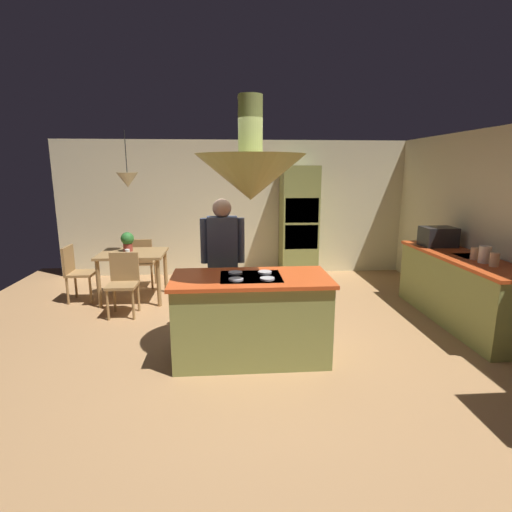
{
  "coord_description": "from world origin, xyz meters",
  "views": [
    {
      "loc": [
        -0.25,
        -4.21,
        2.01
      ],
      "look_at": [
        0.1,
        0.4,
        1.0
      ],
      "focal_mm": 27.79,
      "sensor_mm": 36.0,
      "label": 1
    }
  ],
  "objects_px": {
    "chair_facing_island": "(123,279)",
    "oven_tower": "(299,223)",
    "cup_on_table": "(127,252)",
    "canister_flour": "(494,260)",
    "kitchen_island": "(251,317)",
    "person_at_island": "(223,258)",
    "dining_table": "(133,259)",
    "canister_tea": "(475,254)",
    "chair_by_back_wall": "(142,259)",
    "chair_at_corner": "(76,269)",
    "potted_plant_on_table": "(127,241)",
    "canister_sugar": "(485,254)",
    "microwave_on_counter": "(438,237)"
  },
  "relations": [
    {
      "from": "kitchen_island",
      "to": "microwave_on_counter",
      "type": "bearing_deg",
      "value": 27.58
    },
    {
      "from": "cup_on_table",
      "to": "canister_tea",
      "type": "relative_size",
      "value": 0.6
    },
    {
      "from": "dining_table",
      "to": "chair_at_corner",
      "type": "bearing_deg",
      "value": -180.0
    },
    {
      "from": "chair_at_corner",
      "to": "canister_tea",
      "type": "distance_m",
      "value": 5.64
    },
    {
      "from": "chair_facing_island",
      "to": "potted_plant_on_table",
      "type": "relative_size",
      "value": 2.9
    },
    {
      "from": "dining_table",
      "to": "potted_plant_on_table",
      "type": "height_order",
      "value": "potted_plant_on_table"
    },
    {
      "from": "cup_on_table",
      "to": "microwave_on_counter",
      "type": "xyz_separation_m",
      "value": [
        4.56,
        -0.41,
        0.25
      ]
    },
    {
      "from": "oven_tower",
      "to": "canister_tea",
      "type": "height_order",
      "value": "oven_tower"
    },
    {
      "from": "oven_tower",
      "to": "dining_table",
      "type": "relative_size",
      "value": 2.1
    },
    {
      "from": "potted_plant_on_table",
      "to": "oven_tower",
      "type": "bearing_deg",
      "value": 19.89
    },
    {
      "from": "dining_table",
      "to": "microwave_on_counter",
      "type": "xyz_separation_m",
      "value": [
        4.54,
        -0.62,
        0.4
      ]
    },
    {
      "from": "cup_on_table",
      "to": "canister_flour",
      "type": "xyz_separation_m",
      "value": [
        4.56,
        -1.66,
        0.19
      ]
    },
    {
      "from": "chair_facing_island",
      "to": "cup_on_table",
      "type": "relative_size",
      "value": 9.67
    },
    {
      "from": "oven_tower",
      "to": "person_at_island",
      "type": "bearing_deg",
      "value": -118.63
    },
    {
      "from": "chair_by_back_wall",
      "to": "microwave_on_counter",
      "type": "height_order",
      "value": "microwave_on_counter"
    },
    {
      "from": "oven_tower",
      "to": "potted_plant_on_table",
      "type": "height_order",
      "value": "oven_tower"
    },
    {
      "from": "canister_flour",
      "to": "potted_plant_on_table",
      "type": "bearing_deg",
      "value": 156.96
    },
    {
      "from": "kitchen_island",
      "to": "person_at_island",
      "type": "xyz_separation_m",
      "value": [
        -0.3,
        0.68,
        0.5
      ]
    },
    {
      "from": "kitchen_island",
      "to": "oven_tower",
      "type": "relative_size",
      "value": 0.8
    },
    {
      "from": "dining_table",
      "to": "canister_flour",
      "type": "bearing_deg",
      "value": -22.38
    },
    {
      "from": "person_at_island",
      "to": "chair_by_back_wall",
      "type": "height_order",
      "value": "person_at_island"
    },
    {
      "from": "dining_table",
      "to": "chair_at_corner",
      "type": "relative_size",
      "value": 1.14
    },
    {
      "from": "oven_tower",
      "to": "potted_plant_on_table",
      "type": "bearing_deg",
      "value": -160.11
    },
    {
      "from": "dining_table",
      "to": "canister_tea",
      "type": "bearing_deg",
      "value": -18.39
    },
    {
      "from": "oven_tower",
      "to": "cup_on_table",
      "type": "xyz_separation_m",
      "value": [
        -2.82,
        -1.35,
        -0.23
      ]
    },
    {
      "from": "chair_facing_island",
      "to": "chair_at_corner",
      "type": "distance_m",
      "value": 1.08
    },
    {
      "from": "canister_sugar",
      "to": "microwave_on_counter",
      "type": "xyz_separation_m",
      "value": [
        0.0,
        1.07,
        0.04
      ]
    },
    {
      "from": "person_at_island",
      "to": "canister_tea",
      "type": "distance_m",
      "value": 3.14
    },
    {
      "from": "oven_tower",
      "to": "canister_sugar",
      "type": "bearing_deg",
      "value": -58.44
    },
    {
      "from": "potted_plant_on_table",
      "to": "cup_on_table",
      "type": "height_order",
      "value": "potted_plant_on_table"
    },
    {
      "from": "person_at_island",
      "to": "chair_at_corner",
      "type": "bearing_deg",
      "value": 148.12
    },
    {
      "from": "canister_sugar",
      "to": "dining_table",
      "type": "bearing_deg",
      "value": 159.59
    },
    {
      "from": "chair_facing_island",
      "to": "canister_tea",
      "type": "xyz_separation_m",
      "value": [
        4.54,
        -0.88,
        0.48
      ]
    },
    {
      "from": "person_at_island",
      "to": "chair_by_back_wall",
      "type": "relative_size",
      "value": 1.93
    },
    {
      "from": "cup_on_table",
      "to": "canister_flour",
      "type": "distance_m",
      "value": 4.86
    },
    {
      "from": "kitchen_island",
      "to": "chair_at_corner",
      "type": "distance_m",
      "value": 3.32
    },
    {
      "from": "kitchen_island",
      "to": "dining_table",
      "type": "bearing_deg",
      "value": 128.99
    },
    {
      "from": "canister_flour",
      "to": "dining_table",
      "type": "bearing_deg",
      "value": 157.62
    },
    {
      "from": "canister_sugar",
      "to": "oven_tower",
      "type": "bearing_deg",
      "value": 121.56
    },
    {
      "from": "person_at_island",
      "to": "canister_sugar",
      "type": "xyz_separation_m",
      "value": [
        3.14,
        -0.27,
        0.05
      ]
    },
    {
      "from": "kitchen_island",
      "to": "chair_facing_island",
      "type": "xyz_separation_m",
      "value": [
        -1.7,
        1.47,
        0.04
      ]
    },
    {
      "from": "kitchen_island",
      "to": "canister_sugar",
      "type": "height_order",
      "value": "canister_sugar"
    },
    {
      "from": "kitchen_island",
      "to": "chair_at_corner",
      "type": "height_order",
      "value": "kitchen_island"
    },
    {
      "from": "cup_on_table",
      "to": "microwave_on_counter",
      "type": "relative_size",
      "value": 0.2
    },
    {
      "from": "chair_facing_island",
      "to": "oven_tower",
      "type": "bearing_deg",
      "value": 32.4
    },
    {
      "from": "canister_tea",
      "to": "chair_by_back_wall",
      "type": "bearing_deg",
      "value": 154.73
    },
    {
      "from": "potted_plant_on_table",
      "to": "canister_flour",
      "type": "xyz_separation_m",
      "value": [
        4.63,
        -1.97,
        0.06
      ]
    },
    {
      "from": "chair_facing_island",
      "to": "chair_by_back_wall",
      "type": "bearing_deg",
      "value": 90.0
    },
    {
      "from": "person_at_island",
      "to": "chair_facing_island",
      "type": "height_order",
      "value": "person_at_island"
    },
    {
      "from": "microwave_on_counter",
      "to": "canister_sugar",
      "type": "bearing_deg",
      "value": -90.0
    }
  ]
}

